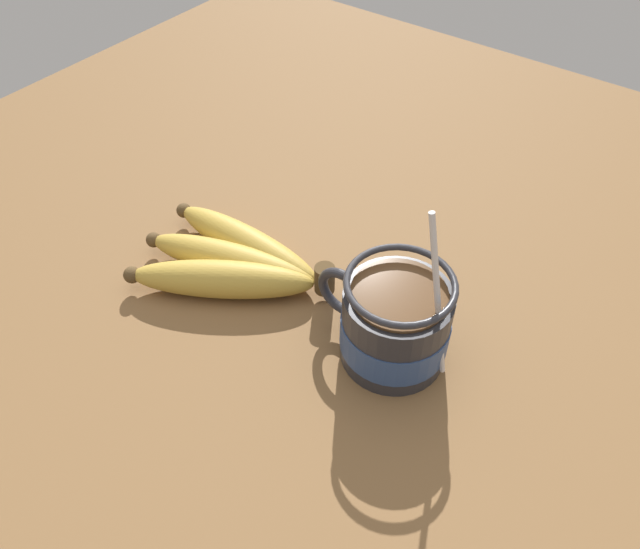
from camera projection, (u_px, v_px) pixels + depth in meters
The scene contains 3 objects.
table at pixel (326, 323), 61.91cm from camera, with size 121.98×121.98×3.55cm.
coffee_mug at pixel (394, 324), 54.21cm from camera, with size 13.53×9.62×17.64cm.
banana_bunch at pixel (233, 261), 62.90cm from camera, with size 20.94×13.70×4.15cm.
Camera 1 is at (-23.17, 32.41, 49.41)cm, focal length 35.00 mm.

